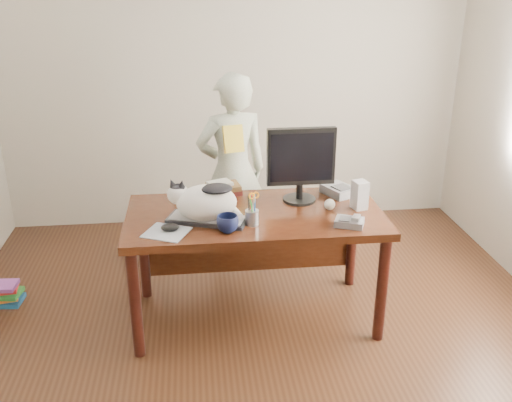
% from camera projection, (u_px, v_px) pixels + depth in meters
% --- Properties ---
extents(room, '(4.50, 4.50, 4.50)m').
position_uv_depth(room, '(269.00, 148.00, 2.78)').
color(room, black).
rests_on(room, ground).
extents(desk, '(1.60, 0.80, 0.75)m').
position_uv_depth(desk, '(254.00, 229.00, 3.68)').
color(desk, black).
rests_on(desk, ground).
extents(keyboard, '(0.51, 0.33, 0.03)m').
position_uv_depth(keyboard, '(207.00, 219.00, 3.43)').
color(keyboard, black).
rests_on(keyboard, desk).
extents(cat, '(0.46, 0.33, 0.26)m').
position_uv_depth(cat, '(204.00, 201.00, 3.38)').
color(cat, white).
rests_on(cat, keyboard).
extents(monitor, '(0.44, 0.22, 0.49)m').
position_uv_depth(monitor, '(301.00, 161.00, 3.62)').
color(monitor, black).
rests_on(monitor, desk).
extents(pen_cup, '(0.10, 0.10, 0.21)m').
position_uv_depth(pen_cup, '(252.00, 216.00, 3.37)').
color(pen_cup, '#9A9A9F').
rests_on(pen_cup, desk).
extents(mousepad, '(0.30, 0.29, 0.01)m').
position_uv_depth(mousepad, '(167.00, 232.00, 3.28)').
color(mousepad, '#9DA2A9').
rests_on(mousepad, desk).
extents(mouse, '(0.13, 0.11, 0.04)m').
position_uv_depth(mouse, '(170.00, 227.00, 3.30)').
color(mouse, black).
rests_on(mouse, mousepad).
extents(coffee_mug, '(0.17, 0.17, 0.10)m').
position_uv_depth(coffee_mug, '(228.00, 224.00, 3.28)').
color(coffee_mug, black).
rests_on(coffee_mug, desk).
extents(phone, '(0.20, 0.17, 0.08)m').
position_uv_depth(phone, '(350.00, 222.00, 3.37)').
color(phone, slate).
rests_on(phone, desk).
extents(speaker, '(0.10, 0.11, 0.18)m').
position_uv_depth(speaker, '(360.00, 195.00, 3.59)').
color(speaker, '#AFAFB2').
rests_on(speaker, desk).
extents(baseball, '(0.07, 0.07, 0.07)m').
position_uv_depth(baseball, '(330.00, 204.00, 3.59)').
color(baseball, beige).
rests_on(baseball, desk).
extents(book_stack, '(0.28, 0.24, 0.09)m').
position_uv_depth(book_stack, '(222.00, 189.00, 3.83)').
color(book_stack, '#461412').
rests_on(book_stack, desk).
extents(calculator, '(0.24, 0.26, 0.06)m').
position_uv_depth(calculator, '(339.00, 190.00, 3.83)').
color(calculator, slate).
rests_on(calculator, desk).
extents(person, '(0.61, 0.47, 1.49)m').
position_uv_depth(person, '(232.00, 172.00, 4.29)').
color(person, silver).
rests_on(person, ground).
extents(held_book, '(0.16, 0.11, 0.20)m').
position_uv_depth(held_book, '(233.00, 139.00, 4.02)').
color(held_book, gold).
rests_on(held_book, person).
extents(book_pile_b, '(0.26, 0.20, 0.15)m').
position_uv_depth(book_pile_b, '(3.00, 294.00, 3.95)').
color(book_pile_b, '#164E86').
rests_on(book_pile_b, ground).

